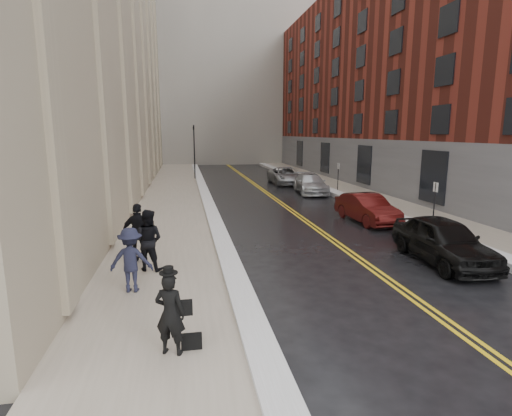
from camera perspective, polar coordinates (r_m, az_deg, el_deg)
name	(u,v)px	position (r m, az deg, el deg)	size (l,w,h in m)	color
ground	(338,318)	(10.41, 11.68, -15.15)	(160.00, 160.00, 0.00)	black
sidewalk_left	(171,206)	(25.06, -12.07, 0.32)	(4.00, 64.00, 0.15)	gray
sidewalk_right	(375,199)	(28.05, 16.66, 1.20)	(3.00, 64.00, 0.15)	gray
lane_stripe_a	(280,203)	(25.77, 3.40, 0.66)	(0.12, 64.00, 0.01)	gold
lane_stripe_b	(283,203)	(25.83, 3.92, 0.67)	(0.12, 64.00, 0.01)	gold
snow_ridge_left	(208,204)	(25.08, -6.82, 0.61)	(0.70, 60.80, 0.26)	white
snow_ridge_right	(349,199)	(27.26, 13.20, 1.26)	(0.85, 60.80, 0.30)	white
building_right	(436,78)	(38.32, 24.38, 16.56)	(14.00, 50.00, 18.00)	maroon
tower_far_right	(278,34)	(78.67, 3.23, 23.57)	(22.00, 18.00, 44.00)	slate
traffic_signal	(194,148)	(38.69, -8.82, 8.51)	(0.18, 0.15, 5.20)	black
parking_sign_near	(435,201)	(20.50, 24.15, 0.96)	(0.06, 0.35, 2.23)	black
parking_sign_far	(338,175)	(31.04, 11.65, 4.70)	(0.06, 0.35, 2.23)	black
car_black	(443,241)	(15.41, 25.19, -4.22)	(1.89, 4.69, 1.60)	black
car_maroon	(367,208)	(21.02, 15.55, -0.03)	(1.52, 4.37, 1.44)	#430D0C
car_silver_near	(310,184)	(30.28, 7.79, 3.46)	(2.01, 4.95, 1.44)	#B9BDC1
car_silver_far	(286,176)	(35.50, 4.25, 4.61)	(2.44, 5.29, 1.47)	#96999E
pedestrian_main	(170,314)	(8.29, -12.16, -14.57)	(0.62, 0.40, 1.69)	black
pedestrian_a	(148,240)	(13.19, -15.17, -4.43)	(0.96, 0.75, 1.98)	black
pedestrian_b	(131,260)	(11.60, -17.43, -7.08)	(1.17, 0.67, 1.81)	#1B1D31
pedestrian_c	(139,233)	(14.08, -16.40, -3.45)	(1.18, 0.49, 2.02)	black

